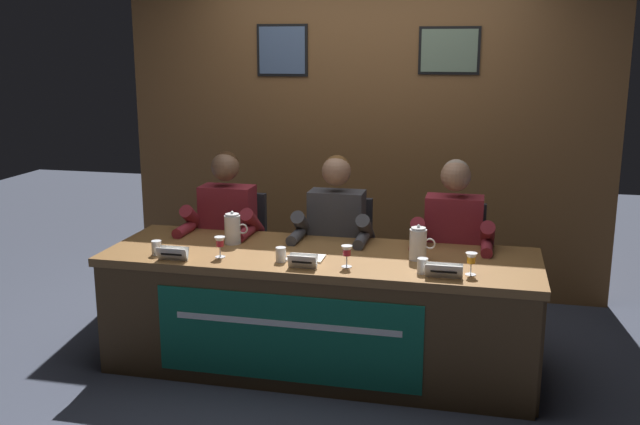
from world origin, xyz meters
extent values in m
plane|color=#383D4C|center=(0.00, 0.00, 0.00)|extent=(12.00, 12.00, 0.00)
cube|color=brown|center=(0.00, 1.52, 1.30)|extent=(3.79, 0.12, 2.60)
cube|color=black|center=(-0.64, 1.45, 1.90)|extent=(0.40, 0.02, 0.40)
cube|color=slate|center=(-0.64, 1.44, 1.90)|extent=(0.36, 0.01, 0.36)
cube|color=black|center=(0.64, 1.45, 1.90)|extent=(0.45, 0.02, 0.35)
cube|color=slate|center=(0.64, 1.44, 1.90)|extent=(0.41, 0.01, 0.31)
cube|color=brown|center=(0.00, 0.00, 0.70)|extent=(2.59, 0.84, 0.05)
cube|color=#4C341B|center=(0.00, -0.40, 0.34)|extent=(2.53, 0.04, 0.67)
cube|color=#4C341B|center=(-1.24, 0.00, 0.34)|extent=(0.08, 0.76, 0.67)
cube|color=#4C341B|center=(1.24, 0.00, 0.34)|extent=(0.08, 0.76, 0.67)
cube|color=#14664C|center=(-0.10, -0.42, 0.34)|extent=(1.53, 0.01, 0.51)
cube|color=white|center=(-0.10, -0.43, 0.42)|extent=(1.30, 0.00, 0.04)
cylinder|color=black|center=(-0.76, 0.52, 0.01)|extent=(0.44, 0.44, 0.02)
cylinder|color=black|center=(-0.76, 0.52, 0.23)|extent=(0.05, 0.05, 0.42)
cube|color=#232328|center=(-0.76, 0.52, 0.46)|extent=(0.44, 0.44, 0.03)
cube|color=#232328|center=(-0.76, 0.72, 0.69)|extent=(0.40, 0.05, 0.44)
cylinder|color=black|center=(-0.86, 0.17, 0.24)|extent=(0.10, 0.10, 0.47)
cylinder|color=black|center=(-0.66, 0.17, 0.24)|extent=(0.10, 0.10, 0.47)
cylinder|color=black|center=(-0.86, 0.32, 0.52)|extent=(0.13, 0.34, 0.13)
cylinder|color=black|center=(-0.66, 0.32, 0.52)|extent=(0.13, 0.34, 0.13)
cube|color=maroon|center=(-0.76, 0.49, 0.76)|extent=(0.36, 0.20, 0.48)
sphere|color=brown|center=(-0.76, 0.47, 1.14)|extent=(0.19, 0.19, 0.19)
sphere|color=#331E0F|center=(-0.76, 0.48, 1.15)|extent=(0.17, 0.17, 0.17)
cylinder|color=maroon|center=(-0.97, 0.39, 0.78)|extent=(0.09, 0.30, 0.25)
cylinder|color=maroon|center=(-0.55, 0.39, 0.78)|extent=(0.09, 0.30, 0.25)
cylinder|color=maroon|center=(-0.97, 0.23, 0.75)|extent=(0.07, 0.24, 0.07)
cylinder|color=maroon|center=(-0.55, 0.23, 0.75)|extent=(0.07, 0.24, 0.07)
cube|color=white|center=(-0.80, -0.35, 0.76)|extent=(0.18, 0.03, 0.08)
cube|color=white|center=(-0.80, -0.32, 0.76)|extent=(0.18, 0.03, 0.08)
cube|color=black|center=(-0.80, -0.35, 0.76)|extent=(0.13, 0.01, 0.01)
cylinder|color=white|center=(-0.55, -0.21, 0.72)|extent=(0.06, 0.06, 0.00)
cylinder|color=white|center=(-0.55, -0.21, 0.75)|extent=(0.01, 0.01, 0.05)
cone|color=white|center=(-0.55, -0.21, 0.81)|extent=(0.06, 0.06, 0.06)
cylinder|color=#B21E2D|center=(-0.55, -0.21, 0.81)|extent=(0.04, 0.04, 0.04)
cylinder|color=silver|center=(-0.94, -0.25, 0.76)|extent=(0.06, 0.06, 0.08)
cylinder|color=silver|center=(-0.94, -0.25, 0.75)|extent=(0.05, 0.05, 0.05)
cylinder|color=black|center=(0.00, 0.52, 0.01)|extent=(0.44, 0.44, 0.02)
cylinder|color=black|center=(0.00, 0.52, 0.23)|extent=(0.05, 0.05, 0.42)
cube|color=#232328|center=(0.00, 0.52, 0.46)|extent=(0.44, 0.44, 0.03)
cube|color=#232328|center=(0.00, 0.72, 0.69)|extent=(0.40, 0.05, 0.44)
cylinder|color=black|center=(-0.10, 0.17, 0.24)|extent=(0.10, 0.10, 0.47)
cylinder|color=black|center=(0.10, 0.17, 0.24)|extent=(0.10, 0.10, 0.47)
cylinder|color=black|center=(-0.10, 0.32, 0.52)|extent=(0.13, 0.34, 0.13)
cylinder|color=black|center=(0.10, 0.32, 0.52)|extent=(0.13, 0.34, 0.13)
cube|color=#38383D|center=(0.00, 0.49, 0.76)|extent=(0.36, 0.20, 0.48)
sphere|color=#8E664C|center=(0.00, 0.47, 1.14)|extent=(0.19, 0.19, 0.19)
sphere|color=#593819|center=(0.00, 0.48, 1.15)|extent=(0.17, 0.17, 0.17)
cylinder|color=#38383D|center=(-0.21, 0.39, 0.78)|extent=(0.09, 0.30, 0.25)
cylinder|color=#38383D|center=(0.21, 0.39, 0.78)|extent=(0.09, 0.30, 0.25)
cylinder|color=#38383D|center=(-0.21, 0.23, 0.75)|extent=(0.07, 0.24, 0.07)
cylinder|color=#38383D|center=(0.21, 0.23, 0.75)|extent=(0.07, 0.24, 0.07)
cube|color=white|center=(-0.03, -0.33, 0.76)|extent=(0.16, 0.03, 0.08)
cube|color=white|center=(-0.03, -0.30, 0.76)|extent=(0.16, 0.03, 0.08)
cube|color=black|center=(-0.03, -0.33, 0.76)|extent=(0.11, 0.01, 0.01)
cylinder|color=white|center=(0.21, -0.23, 0.72)|extent=(0.06, 0.06, 0.00)
cylinder|color=white|center=(0.21, -0.23, 0.75)|extent=(0.01, 0.01, 0.05)
cone|color=white|center=(0.21, -0.23, 0.81)|extent=(0.06, 0.06, 0.06)
cylinder|color=#B21E2D|center=(0.21, -0.23, 0.81)|extent=(0.04, 0.04, 0.04)
cylinder|color=silver|center=(-0.18, -0.22, 0.76)|extent=(0.06, 0.06, 0.08)
cylinder|color=silver|center=(-0.18, -0.22, 0.75)|extent=(0.05, 0.05, 0.05)
cylinder|color=black|center=(0.76, 0.52, 0.01)|extent=(0.44, 0.44, 0.02)
cylinder|color=black|center=(0.76, 0.52, 0.23)|extent=(0.05, 0.05, 0.42)
cube|color=#232328|center=(0.76, 0.52, 0.46)|extent=(0.44, 0.44, 0.03)
cube|color=#232328|center=(0.76, 0.72, 0.69)|extent=(0.40, 0.05, 0.44)
cylinder|color=black|center=(0.66, 0.17, 0.24)|extent=(0.10, 0.10, 0.47)
cylinder|color=black|center=(0.86, 0.17, 0.24)|extent=(0.10, 0.10, 0.47)
cylinder|color=black|center=(0.66, 0.32, 0.52)|extent=(0.13, 0.34, 0.13)
cylinder|color=black|center=(0.86, 0.32, 0.52)|extent=(0.13, 0.34, 0.13)
cube|color=maroon|center=(0.76, 0.49, 0.76)|extent=(0.36, 0.20, 0.48)
sphere|color=#8E664C|center=(0.76, 0.47, 1.14)|extent=(0.19, 0.19, 0.19)
sphere|color=gray|center=(0.76, 0.48, 1.15)|extent=(0.17, 0.17, 0.17)
cylinder|color=maroon|center=(0.55, 0.39, 0.78)|extent=(0.09, 0.30, 0.25)
cylinder|color=maroon|center=(0.97, 0.39, 0.78)|extent=(0.09, 0.30, 0.25)
cylinder|color=maroon|center=(0.55, 0.23, 0.75)|extent=(0.07, 0.24, 0.07)
cylinder|color=maroon|center=(0.97, 0.23, 0.75)|extent=(0.07, 0.24, 0.07)
cube|color=white|center=(0.75, -0.33, 0.76)|extent=(0.20, 0.03, 0.08)
cube|color=white|center=(0.75, -0.29, 0.76)|extent=(0.20, 0.03, 0.08)
cube|color=black|center=(0.75, -0.33, 0.76)|extent=(0.14, 0.01, 0.01)
cylinder|color=white|center=(0.89, -0.22, 0.72)|extent=(0.06, 0.06, 0.00)
cylinder|color=white|center=(0.89, -0.22, 0.75)|extent=(0.01, 0.01, 0.05)
cone|color=white|center=(0.89, -0.22, 0.81)|extent=(0.06, 0.06, 0.06)
cylinder|color=orange|center=(0.89, -0.22, 0.81)|extent=(0.04, 0.04, 0.04)
cylinder|color=silver|center=(0.63, -0.25, 0.76)|extent=(0.06, 0.06, 0.08)
cylinder|color=silver|center=(0.63, -0.25, 0.75)|extent=(0.05, 0.05, 0.05)
cylinder|color=silver|center=(-0.58, 0.09, 0.81)|extent=(0.10, 0.10, 0.18)
cylinder|color=silver|center=(-0.58, 0.09, 0.91)|extent=(0.08, 0.08, 0.01)
sphere|color=silver|center=(-0.58, 0.09, 0.92)|extent=(0.02, 0.02, 0.02)
torus|color=silver|center=(-0.51, 0.09, 0.82)|extent=(0.07, 0.01, 0.07)
cylinder|color=silver|center=(0.58, 0.00, 0.81)|extent=(0.10, 0.10, 0.18)
cylinder|color=silver|center=(0.58, 0.00, 0.91)|extent=(0.08, 0.09, 0.01)
sphere|color=silver|center=(0.58, 0.00, 0.92)|extent=(0.02, 0.02, 0.02)
torus|color=silver|center=(0.65, 0.00, 0.82)|extent=(0.07, 0.01, 0.07)
cube|color=white|center=(-0.05, -0.13, 0.73)|extent=(0.21, 0.15, 0.01)
camera|label=1|loc=(0.94, -4.03, 1.93)|focal=40.40mm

